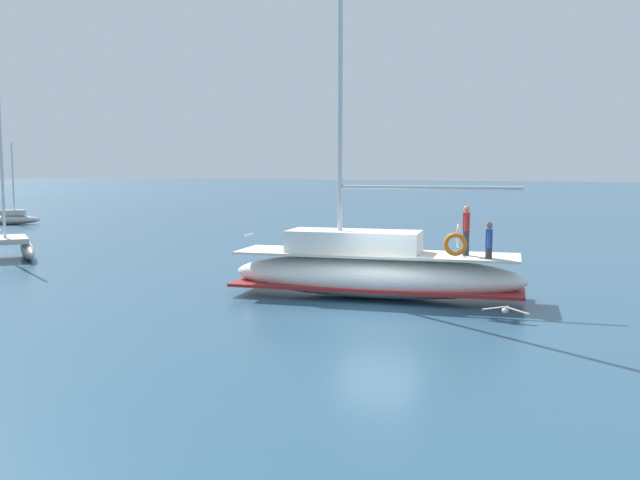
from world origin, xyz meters
name	(u,v)px	position (x,y,z in m)	size (l,w,h in m)	color
ground_plane	(377,309)	(0.00, 0.00, 0.00)	(400.00, 400.00, 0.00)	#284C66
main_sailboat	(373,269)	(1.78, 0.83, 0.92)	(4.02, 9.87, 14.32)	white
moored_sloop_far	(11,218)	(17.59, 35.69, 0.47)	(3.26, 4.00, 6.01)	#B7B2A8
moored_cutter_right	(5,247)	(3.38, 19.61, 0.59)	(4.99, 5.45, 7.52)	#B7B2A8
seagull	(506,310)	(-0.02, -3.78, 0.33)	(0.47, 1.30, 0.18)	silver
mooring_buoy	(385,256)	(10.46, 3.55, 0.21)	(0.69, 0.69, 0.94)	#EA4C19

